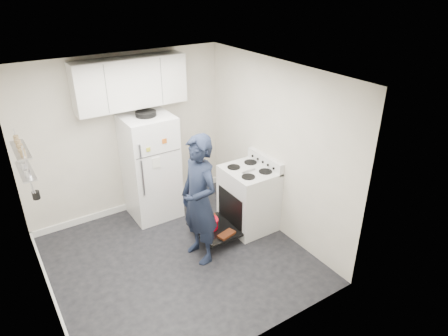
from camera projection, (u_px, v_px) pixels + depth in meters
room at (170, 180)px, 4.88m from camera, size 3.21×3.21×2.51m
electric_range at (248, 199)px, 5.93m from camera, size 0.66×0.76×1.10m
open_oven_door at (212, 227)px, 5.78m from camera, size 0.55×0.71×0.22m
refrigerator at (151, 167)px, 6.09m from camera, size 0.72×0.74×1.71m
upper_cabinets at (130, 83)px, 5.60m from camera, size 1.60×0.33×0.70m
wall_shelf_rack at (23, 161)px, 4.30m from camera, size 0.14×0.60×0.61m
person at (199, 200)px, 5.09m from camera, size 0.48×0.68×1.77m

